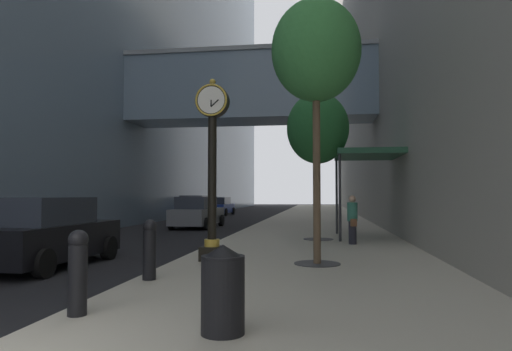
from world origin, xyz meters
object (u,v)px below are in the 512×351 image
(bollard_second, at_px, (150,248))
(street_tree_near, at_px, (316,52))
(car_grey_mid, at_px, (197,213))
(car_black_far, at_px, (46,233))
(trash_bin, at_px, (223,288))
(bollard_nearest, at_px, (78,270))
(car_white_near, at_px, (196,209))
(street_tree_mid_near, at_px, (318,129))
(street_clock, at_px, (212,160))
(pedestrian_walking, at_px, (352,219))
(car_blue_trailing, at_px, (219,206))

(bollard_second, bearing_deg, street_tree_near, 37.60)
(car_grey_mid, xyz_separation_m, car_black_far, (-0.11, -13.52, 0.02))
(street_tree_near, xyz_separation_m, car_black_far, (-6.63, -0.53, -4.40))
(car_black_far, bearing_deg, trash_bin, -42.53)
(car_grey_mid, bearing_deg, bollard_second, -77.93)
(bollard_nearest, bearing_deg, bollard_second, 90.00)
(car_white_near, bearing_deg, bollard_second, -76.72)
(car_white_near, xyz_separation_m, car_black_far, (1.60, -19.34, -0.01))
(street_tree_mid_near, bearing_deg, car_grey_mid, 132.99)
(street_tree_mid_near, bearing_deg, bollard_second, -110.73)
(street_tree_near, height_order, car_grey_mid, street_tree_near)
(street_tree_mid_near, relative_size, car_black_far, 1.27)
(street_tree_mid_near, relative_size, car_white_near, 1.29)
(street_tree_near, relative_size, car_black_far, 1.48)
(street_clock, height_order, bollard_nearest, street_clock)
(street_clock, distance_m, car_white_near, 19.50)
(pedestrian_walking, bearing_deg, bollard_second, -121.88)
(pedestrian_walking, xyz_separation_m, car_black_far, (-7.76, -5.04, -0.16))
(car_grey_mid, height_order, car_black_far, car_black_far)
(street_tree_near, distance_m, car_grey_mid, 15.19)
(bollard_nearest, relative_size, car_white_near, 0.28)
(bollard_nearest, relative_size, pedestrian_walking, 0.72)
(street_clock, relative_size, bollard_second, 3.95)
(car_blue_trailing, bearing_deg, trash_bin, -77.26)
(street_clock, xyz_separation_m, bollard_second, (-0.59, -2.69, -1.91))
(car_black_far, bearing_deg, bollard_second, -29.56)
(street_tree_mid_near, height_order, car_blue_trailing, street_tree_mid_near)
(trash_bin, bearing_deg, pedestrian_walking, 77.76)
(bollard_nearest, xyz_separation_m, bollard_second, (0.00, 2.64, 0.00))
(car_black_far, xyz_separation_m, car_blue_trailing, (-2.03, 28.47, -0.06))
(car_grey_mid, bearing_deg, street_tree_mid_near, -47.01)
(trash_bin, bearing_deg, bollard_nearest, 166.23)
(bollard_second, bearing_deg, bollard_nearest, -90.00)
(pedestrian_walking, bearing_deg, car_white_near, 123.23)
(trash_bin, xyz_separation_m, car_blue_trailing, (-7.59, 33.57, 0.09))
(street_tree_near, xyz_separation_m, trash_bin, (-1.07, -5.63, -4.55))
(street_tree_near, height_order, trash_bin, street_tree_near)
(bollard_second, height_order, trash_bin, bollard_second)
(street_clock, distance_m, pedestrian_walking, 5.94)
(pedestrian_walking, relative_size, car_black_far, 0.38)
(street_tree_mid_near, xyz_separation_m, pedestrian_walking, (1.14, -1.49, -3.24))
(street_tree_mid_near, xyz_separation_m, car_black_far, (-6.63, -6.54, -3.40))
(pedestrian_walking, relative_size, car_grey_mid, 0.34)
(bollard_nearest, distance_m, street_tree_near, 7.51)
(trash_bin, height_order, car_black_far, car_black_far)
(trash_bin, height_order, car_grey_mid, car_grey_mid)
(car_black_far, bearing_deg, car_white_near, 94.74)
(bollard_nearest, distance_m, pedestrian_walking, 10.56)
(street_tree_mid_near, distance_m, car_grey_mid, 10.15)
(street_tree_near, xyz_separation_m, street_tree_mid_near, (0.00, 6.01, -1.00))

